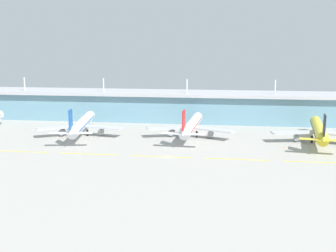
{
  "coord_description": "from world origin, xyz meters",
  "views": [
    {
      "loc": [
        25.51,
        -181.04,
        48.77
      ],
      "look_at": [
        -5.08,
        37.8,
        7.0
      ],
      "focal_mm": 44.77,
      "sensor_mm": 36.0,
      "label": 1
    }
  ],
  "objects_px": {
    "airliner_near_middle": "(82,124)",
    "airliner_far_middle": "(319,130)",
    "safety_cone_nose_front": "(285,147)",
    "airliner_center": "(191,125)"
  },
  "relations": [
    {
      "from": "airliner_near_middle",
      "to": "airliner_center",
      "type": "height_order",
      "value": "same"
    },
    {
      "from": "airliner_near_middle",
      "to": "airliner_far_middle",
      "type": "height_order",
      "value": "same"
    },
    {
      "from": "airliner_near_middle",
      "to": "airliner_far_middle",
      "type": "bearing_deg",
      "value": 0.1
    },
    {
      "from": "airliner_near_middle",
      "to": "airliner_far_middle",
      "type": "relative_size",
      "value": 1.04
    },
    {
      "from": "airliner_far_middle",
      "to": "safety_cone_nose_front",
      "type": "bearing_deg",
      "value": -141.89
    },
    {
      "from": "airliner_near_middle",
      "to": "safety_cone_nose_front",
      "type": "height_order",
      "value": "airliner_near_middle"
    },
    {
      "from": "airliner_far_middle",
      "to": "safety_cone_nose_front",
      "type": "distance_m",
      "value": 24.47
    },
    {
      "from": "airliner_near_middle",
      "to": "safety_cone_nose_front",
      "type": "xyz_separation_m",
      "value": [
        108.75,
        -14.4,
        -6.1
      ]
    },
    {
      "from": "airliner_center",
      "to": "safety_cone_nose_front",
      "type": "xyz_separation_m",
      "value": [
        47.81,
        -18.94,
        -6.1
      ]
    },
    {
      "from": "airliner_far_middle",
      "to": "safety_cone_nose_front",
      "type": "relative_size",
      "value": 93.08
    }
  ]
}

